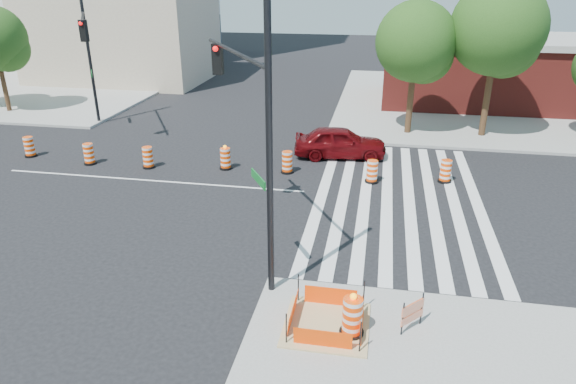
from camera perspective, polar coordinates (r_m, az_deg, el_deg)
name	(u,v)px	position (r m, az deg, el deg)	size (l,w,h in m)	color
ground	(150,181)	(23.92, -15.04, 1.24)	(120.00, 120.00, 0.00)	black
sidewalk_ne	(496,103)	(39.70, 22.14, 9.11)	(22.00, 22.00, 0.15)	gray
sidewalk_nw	(39,85)	(47.92, -25.97, 10.68)	(22.00, 22.00, 0.15)	gray
crosswalk_east	(398,198)	(21.74, 12.12, -0.70)	(6.75, 13.50, 0.01)	silver
lane_centerline	(150,180)	(23.91, -15.04, 1.25)	(14.00, 0.12, 0.01)	silver
excavation_pit	(327,323)	(13.84, 4.31, -14.32)	(2.20, 2.20, 0.90)	tan
brick_storefront	(502,71)	(39.28, 22.64, 12.27)	(16.50, 8.50, 4.60)	maroon
beige_midrise	(121,19)	(47.49, -18.03, 17.81)	(14.00, 10.00, 10.00)	tan
red_coupe	(340,142)	(25.99, 5.82, 5.53)	(1.84, 4.58, 1.56)	#52070A
signal_pole_se	(249,112)	(14.71, -4.32, 8.86)	(3.35, 5.34, 8.16)	black
signal_pole_nw	(87,43)	(31.62, -21.45, 15.19)	(3.26, 5.44, 8.22)	black
pit_drum	(352,318)	(13.34, 7.15, -13.70)	(0.63, 0.63, 1.24)	black
barricade	(413,312)	(13.78, 13.67, -12.84)	(0.58, 0.62, 0.96)	#FF4505
tree_north_c	(416,46)	(29.63, 14.07, 15.43)	(4.33, 4.33, 7.37)	#382314
tree_north_d	(498,33)	(30.23, 22.28, 15.99)	(4.97, 4.97, 8.44)	#382314
median_drum_1	(29,147)	(29.12, -26.79, 4.44)	(0.60, 0.60, 1.02)	black
median_drum_2	(89,155)	(26.78, -21.24, 3.89)	(0.60, 0.60, 1.02)	black
median_drum_3	(148,158)	(25.38, -15.29, 3.66)	(0.60, 0.60, 1.02)	black
median_drum_4	(225,159)	(24.51, -6.96, 3.65)	(0.60, 0.60, 1.18)	black
median_drum_5	(287,163)	(23.86, -0.09, 3.26)	(0.60, 0.60, 1.02)	black
median_drum_6	(372,172)	(23.03, 9.32, 2.18)	(0.60, 0.60, 1.02)	black
median_drum_7	(446,172)	(23.82, 17.10, 2.15)	(0.60, 0.60, 1.02)	black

